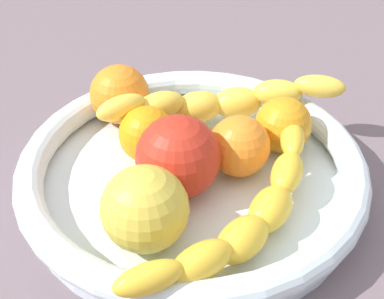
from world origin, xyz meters
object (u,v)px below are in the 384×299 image
at_px(fruit_bowl, 192,172).
at_px(banana_draped_right, 248,215).
at_px(orange_front, 120,95).
at_px(apple_yellow, 145,209).
at_px(orange_rear, 283,125).
at_px(banana_draped_left, 220,101).
at_px(orange_mid_left, 147,134).
at_px(tomato_red, 178,157).
at_px(orange_mid_right, 239,146).

height_order(fruit_bowl, banana_draped_right, banana_draped_right).
bearing_deg(orange_front, apple_yellow, -119.06).
bearing_deg(orange_rear, fruit_bowl, 164.80).
relative_size(banana_draped_left, orange_mid_left, 4.11).
bearing_deg(apple_yellow, banana_draped_left, 26.42).
bearing_deg(tomato_red, fruit_bowl, 14.75).
bearing_deg(apple_yellow, orange_mid_right, 6.51).
distance_m(banana_draped_left, banana_draped_right, 0.15).
distance_m(fruit_bowl, banana_draped_right, 0.09).
bearing_deg(banana_draped_right, fruit_bowl, 79.10).
xyz_separation_m(orange_rear, tomato_red, (-0.11, 0.02, 0.01)).
xyz_separation_m(fruit_bowl, orange_mid_left, (-0.01, 0.05, 0.02)).
distance_m(banana_draped_left, orange_front, 0.10).
relative_size(fruit_bowl, orange_rear, 5.81).
xyz_separation_m(banana_draped_left, orange_front, (-0.06, 0.07, -0.00)).
xyz_separation_m(orange_mid_left, tomato_red, (-0.01, -0.05, 0.01)).
xyz_separation_m(banana_draped_right, orange_mid_left, (0.00, 0.13, 0.00)).
height_order(orange_mid_right, apple_yellow, apple_yellow).
distance_m(banana_draped_left, tomato_red, 0.10).
height_order(orange_mid_left, orange_rear, same).
relative_size(orange_front, orange_rear, 1.12).
bearing_deg(orange_mid_left, banana_draped_right, -91.76).
height_order(orange_rear, tomato_red, tomato_red).
height_order(fruit_bowl, banana_draped_left, banana_draped_left).
height_order(banana_draped_left, orange_front, orange_front).
bearing_deg(banana_draped_left, orange_mid_left, 174.13).
bearing_deg(orange_mid_right, orange_front, 102.98).
relative_size(fruit_bowl, orange_mid_left, 5.90).
bearing_deg(banana_draped_left, fruit_bowl, -150.86).
relative_size(orange_rear, tomato_red, 0.74).
xyz_separation_m(orange_front, orange_rear, (0.08, -0.14, -0.00)).
height_order(orange_rear, apple_yellow, apple_yellow).
relative_size(orange_rear, apple_yellow, 0.79).
xyz_separation_m(orange_front, orange_mid_left, (-0.02, -0.07, -0.00)).
bearing_deg(banana_draped_right, banana_draped_left, 54.71).
bearing_deg(apple_yellow, fruit_bowl, 23.81).
xyz_separation_m(fruit_bowl, banana_draped_right, (-0.02, -0.08, 0.02)).
relative_size(orange_mid_left, tomato_red, 0.73).
xyz_separation_m(banana_draped_left, orange_mid_left, (-0.08, 0.01, -0.00)).
relative_size(fruit_bowl, orange_mid_right, 5.61).
bearing_deg(apple_yellow, orange_front, 60.94).
bearing_deg(orange_mid_left, orange_rear, -35.17).
height_order(fruit_bowl, orange_mid_right, orange_mid_right).
xyz_separation_m(banana_draped_left, banana_draped_right, (-0.09, -0.12, -0.01)).
bearing_deg(banana_draped_right, orange_mid_right, 49.58).
relative_size(banana_draped_left, orange_mid_right, 3.91).
distance_m(orange_mid_left, apple_yellow, 0.10).
distance_m(fruit_bowl, orange_mid_left, 0.05).
bearing_deg(apple_yellow, banana_draped_right, -38.67).
distance_m(orange_mid_right, orange_rear, 0.05).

